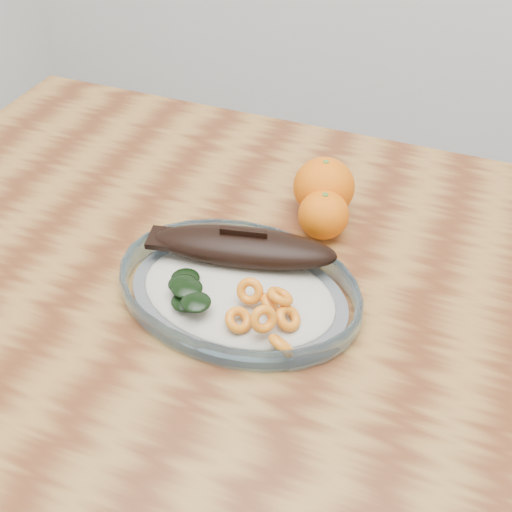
% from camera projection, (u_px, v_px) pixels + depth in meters
% --- Properties ---
extents(dining_table, '(1.20, 0.80, 0.75)m').
position_uv_depth(dining_table, '(260.00, 331.00, 0.89)').
color(dining_table, '#613017').
rests_on(dining_table, ground).
extents(plated_meal, '(0.58, 0.58, 0.08)m').
position_uv_depth(plated_meal, '(238.00, 285.00, 0.79)').
color(plated_meal, white).
rests_on(plated_meal, dining_table).
extents(orange_left, '(0.09, 0.09, 0.09)m').
position_uv_depth(orange_left, '(324.00, 187.00, 0.90)').
color(orange_left, '#FF6A05').
rests_on(orange_left, dining_table).
extents(orange_right, '(0.07, 0.07, 0.07)m').
position_uv_depth(orange_right, '(324.00, 215.00, 0.87)').
color(orange_right, '#FF6A05').
rests_on(orange_right, dining_table).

